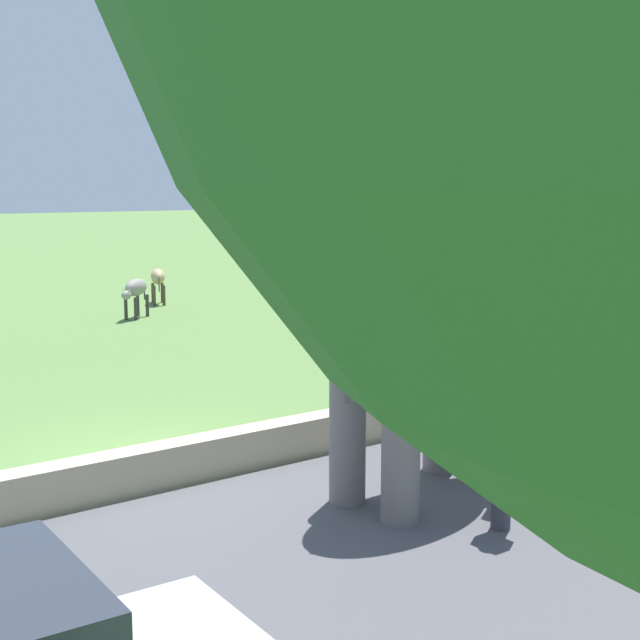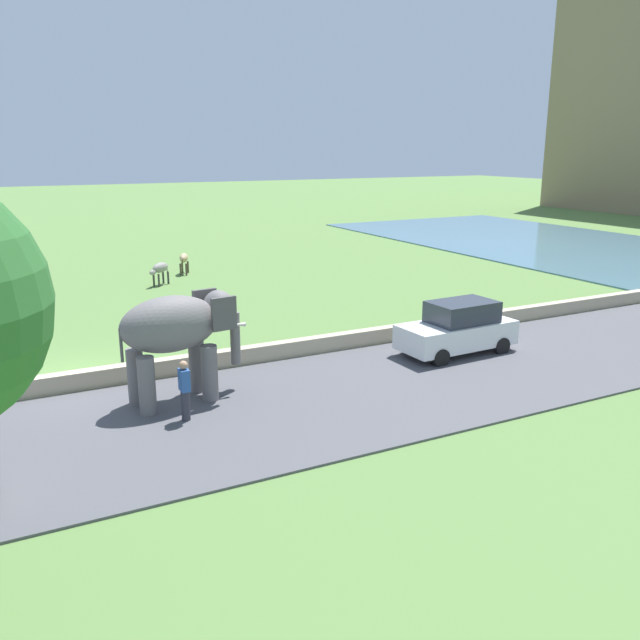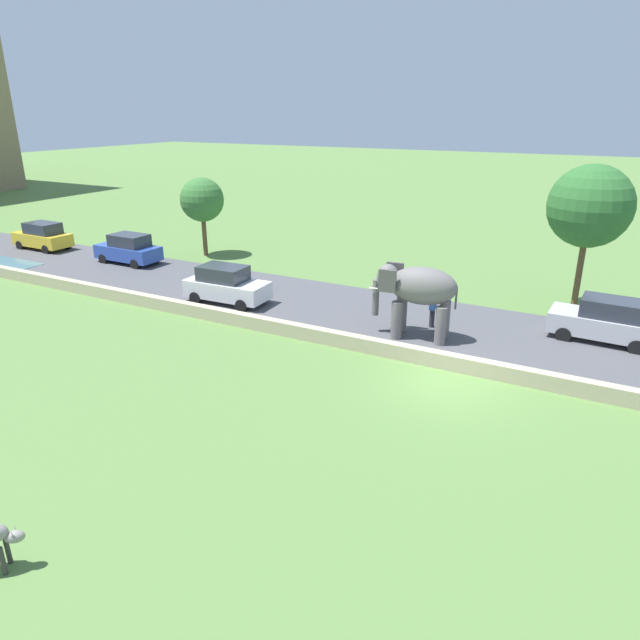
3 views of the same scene
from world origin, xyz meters
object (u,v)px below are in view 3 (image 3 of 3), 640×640
Objects in this scene: person_beside_elephant at (433,309)px; car_silver at (605,321)px; car_white at (226,285)px; car_blue at (129,249)px; elephant at (417,290)px; car_yellow at (43,236)px.

person_beside_elephant is 6.72m from car_silver.
car_white is 1.01× the size of car_blue.
person_beside_elephant is at bearing 105.46° from car_silver.
car_white and car_blue have the same top height.
car_yellow is at bearing 83.20° from elephant.
car_blue reaches higher than person_beside_elephant.
elephant is at bearing -90.15° from car_white.
car_silver is at bearing -64.87° from elephant.
elephant is 26.87m from car_yellow.
car_blue is 7.69m from car_yellow.
car_silver is at bearing -90.00° from car_blue.
car_blue is (3.18, 18.96, -1.14)m from elephant.
car_blue is at bearing 80.49° from elephant.
car_white is at bearing -100.35° from car_yellow.
elephant is 19.26m from car_blue.
person_beside_elephant is 27.01m from car_yellow.
person_beside_elephant is 0.40× the size of car_silver.
car_white reaches higher than person_beside_elephant.
elephant reaches higher than car_yellow.
car_yellow is (3.15, 17.25, 0.00)m from car_white.
elephant is 0.88× the size of car_blue.
elephant is at bearing 115.13° from car_silver.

